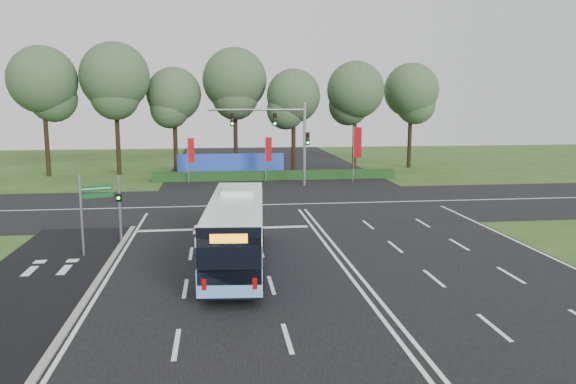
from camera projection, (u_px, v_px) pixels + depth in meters
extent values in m
plane|color=#284C19|center=(329.00, 250.00, 27.14)|extent=(120.00, 120.00, 0.00)
cube|color=black|center=(329.00, 249.00, 27.14)|extent=(20.00, 120.00, 0.04)
cube|color=black|center=(295.00, 204.00, 38.89)|extent=(120.00, 14.00, 0.05)
cube|color=black|center=(40.00, 279.00, 22.64)|extent=(5.00, 18.00, 0.06)
cube|color=gray|center=(101.00, 276.00, 22.94)|extent=(0.25, 18.00, 0.12)
cube|color=#65A3EA|center=(237.00, 244.00, 24.44)|extent=(3.14, 11.05, 1.00)
cube|color=black|center=(237.00, 254.00, 24.52)|extent=(3.11, 11.00, 0.27)
cube|color=black|center=(236.00, 223.00, 24.30)|extent=(3.03, 10.88, 0.86)
cube|color=white|center=(236.00, 211.00, 24.21)|extent=(3.14, 11.05, 0.32)
cube|color=white|center=(236.00, 204.00, 24.16)|extent=(3.06, 10.61, 0.32)
cube|color=white|center=(238.00, 189.00, 26.35)|extent=(1.67, 2.83, 0.23)
cube|color=black|center=(229.00, 256.00, 18.97)|extent=(2.21, 0.30, 2.00)
cube|color=orange|center=(229.00, 238.00, 18.83)|extent=(1.27, 0.16, 0.32)
cylinder|color=black|center=(218.00, 238.00, 27.52)|extent=(0.33, 0.96, 0.95)
cylinder|color=black|center=(261.00, 238.00, 27.62)|extent=(0.33, 0.96, 0.95)
cylinder|color=black|center=(205.00, 280.00, 21.07)|extent=(0.33, 0.96, 0.95)
cylinder|color=black|center=(261.00, 279.00, 21.17)|extent=(0.33, 0.96, 0.95)
cylinder|color=gray|center=(120.00, 210.00, 28.20)|extent=(0.14, 0.14, 3.44)
cube|color=black|center=(119.00, 198.00, 27.92)|extent=(0.29, 0.19, 0.39)
sphere|color=#19F233|center=(118.00, 198.00, 27.82)|extent=(0.14, 0.14, 0.14)
cylinder|color=gray|center=(82.00, 216.00, 25.65)|extent=(0.11, 0.11, 3.82)
cube|color=#0D4A19|center=(96.00, 188.00, 25.78)|extent=(1.36, 0.56, 0.29)
cube|color=#0D4A19|center=(97.00, 196.00, 25.83)|extent=(1.36, 0.56, 0.21)
cube|color=white|center=(96.00, 189.00, 25.74)|extent=(1.25, 0.48, 0.04)
cylinder|color=gray|center=(188.00, 160.00, 48.80)|extent=(0.06, 0.06, 4.01)
cube|color=#A20D11|center=(191.00, 150.00, 48.73)|extent=(0.54, 0.10, 2.14)
cylinder|color=gray|center=(266.00, 159.00, 49.83)|extent=(0.06, 0.06, 4.02)
cube|color=#A20D11|center=(269.00, 149.00, 49.74)|extent=(0.54, 0.06, 2.15)
cylinder|color=gray|center=(353.00, 154.00, 49.32)|extent=(0.08, 0.08, 4.95)
cube|color=#A20D11|center=(358.00, 142.00, 49.08)|extent=(0.64, 0.25, 2.64)
cylinder|color=gray|center=(305.00, 145.00, 46.90)|extent=(0.24, 0.24, 7.00)
cylinder|color=gray|center=(257.00, 110.00, 45.93)|extent=(8.00, 0.16, 0.16)
cube|color=black|center=(275.00, 119.00, 46.25)|extent=(0.32, 0.28, 1.05)
cube|color=black|center=(232.00, 120.00, 45.81)|extent=(0.32, 0.28, 1.05)
cube|color=black|center=(308.00, 139.00, 46.85)|extent=(0.32, 0.28, 1.05)
cube|color=#173914|center=(276.00, 175.00, 51.06)|extent=(22.00, 1.20, 0.80)
cube|color=blue|center=(231.00, 165.00, 52.90)|extent=(10.00, 0.30, 2.20)
cylinder|color=black|center=(46.00, 131.00, 52.88)|extent=(0.44, 0.44, 8.59)
sphere|color=#304F2E|center=(43.00, 80.00, 52.12)|extent=(6.33, 6.33, 6.33)
cylinder|color=black|center=(117.00, 129.00, 54.00)|extent=(0.44, 0.44, 8.91)
sphere|color=#304F2E|center=(115.00, 77.00, 53.21)|extent=(6.57, 6.57, 6.57)
cylinder|color=black|center=(175.00, 135.00, 56.62)|extent=(0.44, 0.44, 7.37)
sphere|color=#304F2E|center=(174.00, 94.00, 55.97)|extent=(5.43, 5.43, 5.43)
cylinder|color=black|center=(235.00, 128.00, 57.10)|extent=(0.44, 0.44, 8.74)
sphere|color=#304F2E|center=(235.00, 80.00, 56.32)|extent=(6.44, 6.44, 6.44)
cylinder|color=black|center=(293.00, 136.00, 55.96)|extent=(0.44, 0.44, 7.22)
sphere|color=#304F2E|center=(294.00, 96.00, 55.32)|extent=(5.32, 5.32, 5.32)
cylinder|color=black|center=(355.00, 133.00, 56.69)|extent=(0.44, 0.44, 7.78)
sphere|color=#304F2E|center=(355.00, 90.00, 56.00)|extent=(5.74, 5.74, 5.74)
cylinder|color=black|center=(410.00, 131.00, 59.93)|extent=(0.44, 0.44, 7.80)
sphere|color=#304F2E|center=(411.00, 90.00, 59.23)|extent=(5.75, 5.75, 5.75)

